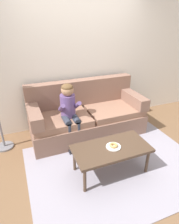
{
  "coord_description": "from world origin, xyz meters",
  "views": [
    {
      "loc": [
        -1.25,
        -2.25,
        2.11
      ],
      "look_at": [
        -0.17,
        0.45,
        0.65
      ],
      "focal_mm": 31.17,
      "sensor_mm": 36.0,
      "label": 1
    }
  ],
  "objects_px": {
    "coffee_table": "(111,150)",
    "person_child": "(69,109)",
    "donut": "(114,145)",
    "couch": "(86,116)",
    "toy_controller": "(129,150)"
  },
  "relations": [
    {
      "from": "coffee_table",
      "to": "toy_controller",
      "type": "bearing_deg",
      "value": 29.77
    },
    {
      "from": "coffee_table",
      "to": "donut",
      "type": "height_order",
      "value": "donut"
    },
    {
      "from": "toy_controller",
      "to": "couch",
      "type": "bearing_deg",
      "value": 140.51
    },
    {
      "from": "couch",
      "to": "donut",
      "type": "bearing_deg",
      "value": -91.71
    },
    {
      "from": "donut",
      "to": "coffee_table",
      "type": "bearing_deg",
      "value": 170.22
    },
    {
      "from": "person_child",
      "to": "donut",
      "type": "xyz_separation_m",
      "value": [
        0.36,
        -0.95,
        -0.2
      ]
    },
    {
      "from": "coffee_table",
      "to": "person_child",
      "type": "xyz_separation_m",
      "value": [
        -0.33,
        0.94,
        0.28
      ]
    },
    {
      "from": "donut",
      "to": "person_child",
      "type": "bearing_deg",
      "value": 110.52
    },
    {
      "from": "coffee_table",
      "to": "person_child",
      "type": "bearing_deg",
      "value": 109.06
    },
    {
      "from": "toy_controller",
      "to": "coffee_table",
      "type": "bearing_deg",
      "value": -127.84
    },
    {
      "from": "toy_controller",
      "to": "person_child",
      "type": "bearing_deg",
      "value": 165.13
    },
    {
      "from": "couch",
      "to": "coffee_table",
      "type": "xyz_separation_m",
      "value": [
        -0.06,
        -1.16,
        0.04
      ]
    },
    {
      "from": "donut",
      "to": "toy_controller",
      "type": "relative_size",
      "value": 0.53
    },
    {
      "from": "person_child",
      "to": "donut",
      "type": "distance_m",
      "value": 1.03
    },
    {
      "from": "coffee_table",
      "to": "donut",
      "type": "bearing_deg",
      "value": -9.78
    }
  ]
}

